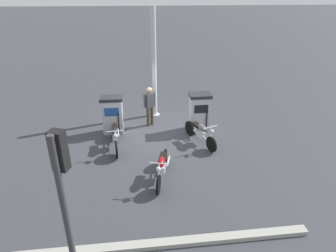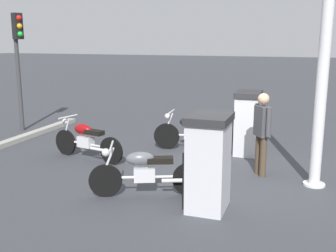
{
  "view_description": "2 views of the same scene",
  "coord_description": "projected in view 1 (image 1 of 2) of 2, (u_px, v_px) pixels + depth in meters",
  "views": [
    {
      "loc": [
        10.62,
        -0.29,
        5.54
      ],
      "look_at": [
        0.72,
        0.39,
        0.67
      ],
      "focal_mm": 32.52,
      "sensor_mm": 36.0,
      "label": 1
    },
    {
      "loc": [
        -1.83,
        7.53,
        2.63
      ],
      "look_at": [
        0.99,
        0.2,
        0.95
      ],
      "focal_mm": 42.92,
      "sensor_mm": 36.0,
      "label": 2
    }
  ],
  "objects": [
    {
      "name": "attendant_person",
      "position": [
        150.0,
        104.0,
        12.26
      ],
      "size": [
        0.41,
        0.52,
        1.64
      ],
      "color": "#473828",
      "rests_on": "ground"
    },
    {
      "name": "roadside_traffic_light",
      "position": [
        63.0,
        188.0,
        5.16
      ],
      "size": [
        0.4,
        0.29,
        3.38
      ],
      "color": "#38383A",
      "rests_on": "ground"
    },
    {
      "name": "motorcycle_far_pump",
      "position": [
        201.0,
        132.0,
        11.08
      ],
      "size": [
        1.85,
        0.95,
        0.92
      ],
      "color": "black",
      "rests_on": "ground"
    },
    {
      "name": "fuel_pump_far",
      "position": [
        199.0,
        112.0,
        11.97
      ],
      "size": [
        0.68,
        0.85,
        1.52
      ],
      "color": "silver",
      "rests_on": "ground"
    },
    {
      "name": "ground_plane",
      "position": [
        157.0,
        134.0,
        11.97
      ],
      "size": [
        120.0,
        120.0,
        0.0
      ],
      "primitive_type": "plane",
      "color": "#383A3F"
    },
    {
      "name": "road_edge_kerb",
      "position": [
        166.0,
        243.0,
        6.96
      ],
      "size": [
        0.59,
        6.8,
        0.12
      ],
      "color": "#9E9E93",
      "rests_on": "ground"
    },
    {
      "name": "motorcycle_near_pump",
      "position": [
        115.0,
        136.0,
        10.78
      ],
      "size": [
        2.0,
        0.56,
        0.96
      ],
      "color": "black",
      "rests_on": "ground"
    },
    {
      "name": "canopy_support_pole",
      "position": [
        154.0,
        66.0,
        12.63
      ],
      "size": [
        0.4,
        0.4,
        4.58
      ],
      "color": "silver",
      "rests_on": "ground"
    },
    {
      "name": "motorcycle_extra",
      "position": [
        162.0,
        167.0,
        9.07
      ],
      "size": [
        1.95,
        0.69,
        0.94
      ],
      "color": "black",
      "rests_on": "ground"
    },
    {
      "name": "fuel_pump_near",
      "position": [
        113.0,
        115.0,
        11.77
      ],
      "size": [
        0.62,
        0.87,
        1.48
      ],
      "color": "silver",
      "rests_on": "ground"
    }
  ]
}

